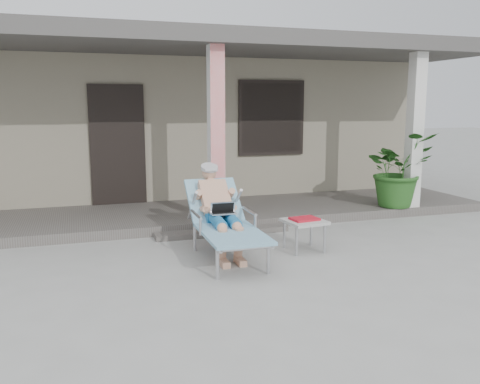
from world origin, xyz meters
name	(u,v)px	position (x,y,z in m)	size (l,w,h in m)	color
ground	(267,273)	(0.00, 0.00, 0.00)	(60.00, 60.00, 0.00)	#9E9E99
house	(166,115)	(0.00, 6.50, 1.67)	(10.40, 5.40, 3.30)	gray
porch_deck	(204,214)	(0.00, 3.00, 0.07)	(10.00, 2.00, 0.15)	#605B56
porch_overhang	(202,48)	(0.00, 2.95, 2.79)	(10.00, 2.30, 2.85)	silver
porch_step	(222,232)	(0.00, 1.85, 0.04)	(2.00, 0.30, 0.07)	#605B56
lounger	(222,198)	(-0.28, 0.86, 0.74)	(0.71, 1.85, 1.20)	#B7B7BC
side_table	(304,223)	(0.79, 0.70, 0.37)	(0.55, 0.55, 0.44)	#ADAEA9
potted_palm	(398,169)	(3.28, 2.25, 0.80)	(1.16, 1.01, 1.29)	#26591E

